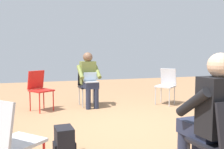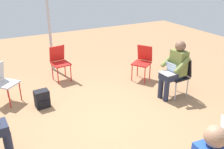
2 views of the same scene
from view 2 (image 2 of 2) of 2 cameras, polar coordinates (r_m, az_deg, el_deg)
ground_plane at (r=4.66m, az=-1.97°, el=-10.73°), size 14.00×14.00×0.00m
chair_north at (r=5.57m, az=15.22°, el=0.15°), size 0.42×0.45×0.85m
chair_southwest at (r=5.52m, az=-23.68°, el=-1.27°), size 0.59×0.58×0.85m
chair_west at (r=6.27m, az=-11.92°, el=3.10°), size 0.48×0.44×0.85m
chair_northwest at (r=6.21m, az=7.03°, el=3.25°), size 0.57×0.58×0.85m
person_with_laptop at (r=5.38m, az=14.16°, el=1.71°), size 0.51×0.53×1.24m
backpack_near_laptop_user at (r=5.23m, az=-15.68°, el=-5.57°), size 0.26×0.29×0.36m
tent_pole_far at (r=6.74m, az=-14.18°, el=11.03°), size 0.07×0.07×2.50m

